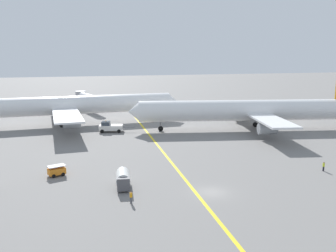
{
  "coord_description": "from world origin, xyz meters",
  "views": [
    {
      "loc": [
        -19.82,
        -44.27,
        18.92
      ],
      "look_at": [
        2.29,
        28.82,
        4.0
      ],
      "focal_mm": 38.63,
      "sensor_mm": 36.0,
      "label": 1
    }
  ],
  "objects_px": {
    "ground_crew_ramp_agent_by_cones": "(131,197)",
    "gse_fuel_bowser_stubby": "(123,179)",
    "pushback_tug": "(110,127)",
    "jet_bridge": "(87,98)",
    "ground_crew_wing_walker_right": "(324,166)",
    "airliner_being_pushed": "(248,111)",
    "airliner_at_gate_left": "(72,106)",
    "gse_baggage_cart_near_cluster": "(57,171)"
  },
  "relations": [
    {
      "from": "ground_crew_ramp_agent_by_cones",
      "to": "jet_bridge",
      "type": "bearing_deg",
      "value": 89.21
    },
    {
      "from": "gse_fuel_bowser_stubby",
      "to": "jet_bridge",
      "type": "height_order",
      "value": "jet_bridge"
    },
    {
      "from": "airliner_at_gate_left",
      "to": "pushback_tug",
      "type": "relative_size",
      "value": 6.67
    },
    {
      "from": "airliner_being_pushed",
      "to": "ground_crew_ramp_agent_by_cones",
      "type": "xyz_separation_m",
      "value": [
        -38.06,
        -38.22,
        -4.13
      ]
    },
    {
      "from": "airliner_being_pushed",
      "to": "gse_baggage_cart_near_cluster",
      "type": "bearing_deg",
      "value": -153.11
    },
    {
      "from": "airliner_being_pushed",
      "to": "gse_baggage_cart_near_cluster",
      "type": "distance_m",
      "value": 53.22
    },
    {
      "from": "gse_fuel_bowser_stubby",
      "to": "ground_crew_ramp_agent_by_cones",
      "type": "bearing_deg",
      "value": -89.99
    },
    {
      "from": "airliner_at_gate_left",
      "to": "ground_crew_wing_walker_right",
      "type": "distance_m",
      "value": 66.98
    },
    {
      "from": "gse_baggage_cart_near_cluster",
      "to": "gse_fuel_bowser_stubby",
      "type": "height_order",
      "value": "gse_fuel_bowser_stubby"
    },
    {
      "from": "gse_fuel_bowser_stubby",
      "to": "gse_baggage_cart_near_cluster",
      "type": "bearing_deg",
      "value": 138.34
    },
    {
      "from": "airliner_being_pushed",
      "to": "jet_bridge",
      "type": "distance_m",
      "value": 59.25
    },
    {
      "from": "ground_crew_wing_walker_right",
      "to": "jet_bridge",
      "type": "bearing_deg",
      "value": 111.72
    },
    {
      "from": "pushback_tug",
      "to": "ground_crew_ramp_agent_by_cones",
      "type": "xyz_separation_m",
      "value": [
        -3.7,
        -45.86,
        -0.38
      ]
    },
    {
      "from": "airliner_being_pushed",
      "to": "pushback_tug",
      "type": "relative_size",
      "value": 6.62
    },
    {
      "from": "pushback_tug",
      "to": "gse_fuel_bowser_stubby",
      "type": "distance_m",
      "value": 40.05
    },
    {
      "from": "pushback_tug",
      "to": "gse_fuel_bowser_stubby",
      "type": "relative_size",
      "value": 1.77
    },
    {
      "from": "gse_fuel_bowser_stubby",
      "to": "jet_bridge",
      "type": "relative_size",
      "value": 0.23
    },
    {
      "from": "jet_bridge",
      "to": "gse_baggage_cart_near_cluster",
      "type": "bearing_deg",
      "value": -98.43
    },
    {
      "from": "ground_crew_wing_walker_right",
      "to": "pushback_tug",
      "type": "bearing_deg",
      "value": 125.22
    },
    {
      "from": "pushback_tug",
      "to": "jet_bridge",
      "type": "xyz_separation_m",
      "value": [
        -2.53,
        38.72,
        3.04
      ]
    },
    {
      "from": "airliner_at_gate_left",
      "to": "ground_crew_ramp_agent_by_cones",
      "type": "bearing_deg",
      "value": -85.25
    },
    {
      "from": "ground_crew_ramp_agent_by_cones",
      "to": "gse_fuel_bowser_stubby",
      "type": "bearing_deg",
      "value": 90.01
    },
    {
      "from": "airliner_being_pushed",
      "to": "gse_baggage_cart_near_cluster",
      "type": "height_order",
      "value": "airliner_being_pushed"
    },
    {
      "from": "airliner_being_pushed",
      "to": "airliner_at_gate_left",
      "type": "bearing_deg",
      "value": 154.42
    },
    {
      "from": "airliner_being_pushed",
      "to": "pushback_tug",
      "type": "xyz_separation_m",
      "value": [
        -34.36,
        7.64,
        -3.76
      ]
    },
    {
      "from": "airliner_being_pushed",
      "to": "ground_crew_wing_walker_right",
      "type": "height_order",
      "value": "airliner_being_pushed"
    },
    {
      "from": "pushback_tug",
      "to": "gse_fuel_bowser_stubby",
      "type": "bearing_deg",
      "value": -95.3
    },
    {
      "from": "gse_fuel_bowser_stubby",
      "to": "ground_crew_wing_walker_right",
      "type": "height_order",
      "value": "gse_fuel_bowser_stubby"
    },
    {
      "from": "gse_fuel_bowser_stubby",
      "to": "ground_crew_wing_walker_right",
      "type": "bearing_deg",
      "value": -3.52
    },
    {
      "from": "ground_crew_ramp_agent_by_cones",
      "to": "ground_crew_wing_walker_right",
      "type": "relative_size",
      "value": 1.07
    },
    {
      "from": "gse_baggage_cart_near_cluster",
      "to": "gse_fuel_bowser_stubby",
      "type": "xyz_separation_m",
      "value": [
        9.26,
        -8.24,
        0.47
      ]
    },
    {
      "from": "airliner_being_pushed",
      "to": "gse_fuel_bowser_stubby",
      "type": "xyz_separation_m",
      "value": [
        -38.06,
        -32.24,
        -3.67
      ]
    },
    {
      "from": "ground_crew_wing_walker_right",
      "to": "gse_baggage_cart_near_cluster",
      "type": "bearing_deg",
      "value": 166.41
    },
    {
      "from": "gse_fuel_bowser_stubby",
      "to": "ground_crew_wing_walker_right",
      "type": "relative_size",
      "value": 3.29
    },
    {
      "from": "ground_crew_ramp_agent_by_cones",
      "to": "ground_crew_wing_walker_right",
      "type": "height_order",
      "value": "ground_crew_ramp_agent_by_cones"
    },
    {
      "from": "gse_fuel_bowser_stubby",
      "to": "jet_bridge",
      "type": "xyz_separation_m",
      "value": [
        1.17,
        78.6,
        2.96
      ]
    },
    {
      "from": "airliner_at_gate_left",
      "to": "airliner_being_pushed",
      "type": "bearing_deg",
      "value": -25.58
    },
    {
      "from": "pushback_tug",
      "to": "ground_crew_wing_walker_right",
      "type": "relative_size",
      "value": 5.81
    },
    {
      "from": "pushback_tug",
      "to": "ground_crew_ramp_agent_by_cones",
      "type": "distance_m",
      "value": 46.01
    },
    {
      "from": "airliner_at_gate_left",
      "to": "ground_crew_wing_walker_right",
      "type": "relative_size",
      "value": 38.8
    },
    {
      "from": "pushback_tug",
      "to": "ground_crew_ramp_agent_by_cones",
      "type": "relative_size",
      "value": 5.41
    },
    {
      "from": "pushback_tug",
      "to": "gse_fuel_bowser_stubby",
      "type": "height_order",
      "value": "pushback_tug"
    }
  ]
}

